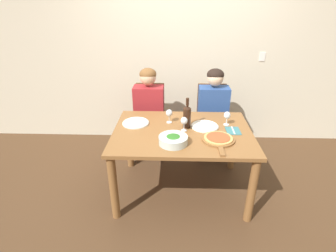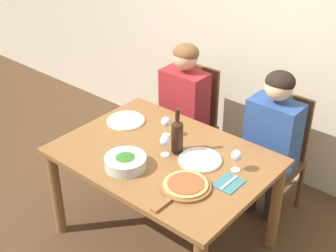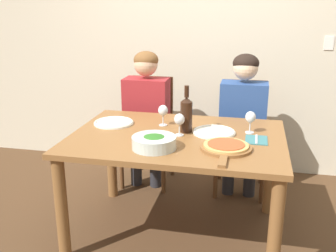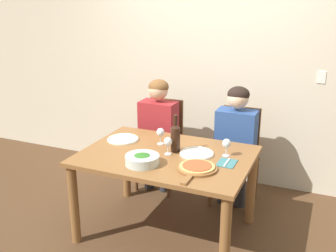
{
  "view_description": "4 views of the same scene",
  "coord_description": "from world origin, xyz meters",
  "px_view_note": "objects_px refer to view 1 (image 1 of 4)",
  "views": [
    {
      "loc": [
        -0.07,
        -2.39,
        1.95
      ],
      "look_at": [
        -0.15,
        -0.02,
        0.8
      ],
      "focal_mm": 28.0,
      "sensor_mm": 36.0,
      "label": 1
    },
    {
      "loc": [
        1.7,
        -1.98,
        2.49
      ],
      "look_at": [
        -0.03,
        0.09,
        0.91
      ],
      "focal_mm": 50.0,
      "sensor_mm": 36.0,
      "label": 2
    },
    {
      "loc": [
        0.47,
        -2.43,
        1.59
      ],
      "look_at": [
        -0.06,
        -0.02,
        0.81
      ],
      "focal_mm": 42.0,
      "sensor_mm": 36.0,
      "label": 3
    },
    {
      "loc": [
        1.22,
        -2.8,
        1.99
      ],
      "look_at": [
        -0.05,
        0.15,
        0.94
      ],
      "focal_mm": 42.0,
      "sensor_mm": 36.0,
      "label": 4
    }
  ],
  "objects_px": {
    "pizza_on_board": "(218,139)",
    "fork_on_napkin": "(233,131)",
    "chair_left": "(150,118)",
    "dinner_plate_right": "(205,126)",
    "wine_glass_centre": "(184,121)",
    "broccoli_bowl": "(173,140)",
    "wine_glass_left": "(169,114)",
    "person_woman": "(149,106)",
    "wine_glass_right": "(227,116)",
    "chair_right": "(211,119)",
    "person_man": "(213,107)",
    "dinner_plate_left": "(136,123)",
    "wine_bottle": "(187,116)"
  },
  "relations": [
    {
      "from": "chair_left",
      "to": "pizza_on_board",
      "type": "bearing_deg",
      "value": -54.33
    },
    {
      "from": "dinner_plate_left",
      "to": "wine_glass_centre",
      "type": "height_order",
      "value": "wine_glass_centre"
    },
    {
      "from": "chair_left",
      "to": "wine_glass_centre",
      "type": "relative_size",
      "value": 6.3
    },
    {
      "from": "broccoli_bowl",
      "to": "wine_glass_right",
      "type": "height_order",
      "value": "wine_glass_right"
    },
    {
      "from": "broccoli_bowl",
      "to": "wine_glass_left",
      "type": "relative_size",
      "value": 1.8
    },
    {
      "from": "wine_glass_right",
      "to": "fork_on_napkin",
      "type": "distance_m",
      "value": 0.18
    },
    {
      "from": "person_woman",
      "to": "wine_glass_right",
      "type": "height_order",
      "value": "person_woman"
    },
    {
      "from": "wine_bottle",
      "to": "wine_glass_centre",
      "type": "distance_m",
      "value": 0.09
    },
    {
      "from": "chair_right",
      "to": "wine_glass_centre",
      "type": "distance_m",
      "value": 1.01
    },
    {
      "from": "chair_right",
      "to": "person_man",
      "type": "distance_m",
      "value": 0.25
    },
    {
      "from": "fork_on_napkin",
      "to": "person_woman",
      "type": "bearing_deg",
      "value": 142.03
    },
    {
      "from": "fork_on_napkin",
      "to": "broccoli_bowl",
      "type": "bearing_deg",
      "value": -155.35
    },
    {
      "from": "chair_left",
      "to": "broccoli_bowl",
      "type": "bearing_deg",
      "value": -73.65
    },
    {
      "from": "person_man",
      "to": "wine_glass_right",
      "type": "bearing_deg",
      "value": -83.77
    },
    {
      "from": "wine_glass_centre",
      "to": "fork_on_napkin",
      "type": "relative_size",
      "value": 0.84
    },
    {
      "from": "wine_glass_right",
      "to": "wine_glass_centre",
      "type": "bearing_deg",
      "value": -161.56
    },
    {
      "from": "dinner_plate_right",
      "to": "fork_on_napkin",
      "type": "relative_size",
      "value": 1.6
    },
    {
      "from": "wine_glass_centre",
      "to": "pizza_on_board",
      "type": "bearing_deg",
      "value": -31.79
    },
    {
      "from": "person_man",
      "to": "wine_glass_left",
      "type": "bearing_deg",
      "value": -134.98
    },
    {
      "from": "person_man",
      "to": "wine_glass_centre",
      "type": "height_order",
      "value": "person_man"
    },
    {
      "from": "pizza_on_board",
      "to": "wine_glass_centre",
      "type": "xyz_separation_m",
      "value": [
        -0.32,
        0.2,
        0.09
      ]
    },
    {
      "from": "wine_glass_right",
      "to": "wine_glass_left",
      "type": "bearing_deg",
      "value": 176.38
    },
    {
      "from": "person_man",
      "to": "dinner_plate_right",
      "type": "bearing_deg",
      "value": -104.75
    },
    {
      "from": "person_man",
      "to": "dinner_plate_right",
      "type": "height_order",
      "value": "person_man"
    },
    {
      "from": "person_man",
      "to": "wine_glass_left",
      "type": "relative_size",
      "value": 7.95
    },
    {
      "from": "chair_right",
      "to": "broccoli_bowl",
      "type": "height_order",
      "value": "chair_right"
    },
    {
      "from": "dinner_plate_left",
      "to": "wine_glass_right",
      "type": "xyz_separation_m",
      "value": [
        0.97,
        0.0,
        0.1
      ]
    },
    {
      "from": "chair_left",
      "to": "dinner_plate_right",
      "type": "height_order",
      "value": "chair_left"
    },
    {
      "from": "chair_left",
      "to": "person_woman",
      "type": "distance_m",
      "value": 0.25
    },
    {
      "from": "person_woman",
      "to": "wine_glass_right",
      "type": "relative_size",
      "value": 7.95
    },
    {
      "from": "wine_glass_centre",
      "to": "wine_glass_right",
      "type": "bearing_deg",
      "value": 18.44
    },
    {
      "from": "dinner_plate_left",
      "to": "broccoli_bowl",
      "type": "bearing_deg",
      "value": -45.69
    },
    {
      "from": "wine_glass_left",
      "to": "wine_glass_right",
      "type": "bearing_deg",
      "value": -3.62
    },
    {
      "from": "chair_left",
      "to": "dinner_plate_right",
      "type": "xyz_separation_m",
      "value": [
        0.66,
        -0.77,
        0.26
      ]
    },
    {
      "from": "dinner_plate_left",
      "to": "fork_on_napkin",
      "type": "bearing_deg",
      "value": -7.99
    },
    {
      "from": "chair_left",
      "to": "chair_right",
      "type": "height_order",
      "value": "same"
    },
    {
      "from": "chair_left",
      "to": "wine_glass_left",
      "type": "bearing_deg",
      "value": -67.22
    },
    {
      "from": "pizza_on_board",
      "to": "wine_bottle",
      "type": "bearing_deg",
      "value": 135.72
    },
    {
      "from": "chair_right",
      "to": "broccoli_bowl",
      "type": "bearing_deg",
      "value": -113.79
    },
    {
      "from": "chair_right",
      "to": "broccoli_bowl",
      "type": "relative_size",
      "value": 3.51
    },
    {
      "from": "wine_glass_left",
      "to": "fork_on_napkin",
      "type": "relative_size",
      "value": 0.84
    },
    {
      "from": "wine_glass_left",
      "to": "fork_on_napkin",
      "type": "height_order",
      "value": "wine_glass_left"
    },
    {
      "from": "dinner_plate_left",
      "to": "wine_glass_right",
      "type": "relative_size",
      "value": 1.91
    },
    {
      "from": "pizza_on_board",
      "to": "wine_glass_centre",
      "type": "bearing_deg",
      "value": 148.21
    },
    {
      "from": "person_woman",
      "to": "wine_glass_right",
      "type": "bearing_deg",
      "value": -33.37
    },
    {
      "from": "person_man",
      "to": "dinner_plate_left",
      "type": "height_order",
      "value": "person_man"
    },
    {
      "from": "pizza_on_board",
      "to": "fork_on_napkin",
      "type": "bearing_deg",
      "value": 49.25
    },
    {
      "from": "wine_glass_left",
      "to": "fork_on_napkin",
      "type": "bearing_deg",
      "value": -15.56
    },
    {
      "from": "person_man",
      "to": "wine_glass_right",
      "type": "height_order",
      "value": "person_man"
    },
    {
      "from": "broccoli_bowl",
      "to": "dinner_plate_right",
      "type": "height_order",
      "value": "broccoli_bowl"
    }
  ]
}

